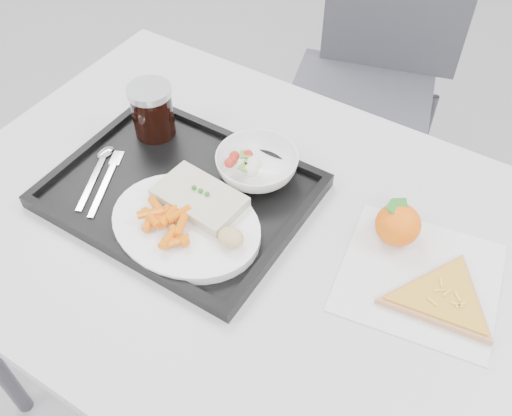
# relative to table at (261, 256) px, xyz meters

# --- Properties ---
(table) EXTENTS (1.20, 0.80, 0.75)m
(table) POSITION_rel_table_xyz_m (0.00, 0.00, 0.00)
(table) COLOR #BCBCBE
(table) RESTS_ON ground
(chair) EXTENTS (0.52, 0.52, 0.93)m
(chair) POSITION_rel_table_xyz_m (-0.14, 0.87, -0.15)
(chair) COLOR #38383F
(chair) RESTS_ON ground
(tray) EXTENTS (0.45, 0.35, 0.03)m
(tray) POSITION_rel_table_xyz_m (-0.17, -0.01, 0.08)
(tray) COLOR black
(tray) RESTS_ON table
(dinner_plate) EXTENTS (0.27, 0.27, 0.02)m
(dinner_plate) POSITION_rel_table_xyz_m (-0.11, -0.07, 0.09)
(dinner_plate) COLOR white
(dinner_plate) RESTS_ON tray
(fish_fillet) EXTENTS (0.16, 0.11, 0.03)m
(fish_fillet) POSITION_rel_table_xyz_m (-0.12, -0.02, 0.11)
(fish_fillet) COLOR beige
(fish_fillet) RESTS_ON dinner_plate
(bread_roll) EXTENTS (0.06, 0.05, 0.03)m
(bread_roll) POSITION_rel_table_xyz_m (-0.02, -0.07, 0.12)
(bread_roll) COLOR #DBB982
(bread_roll) RESTS_ON dinner_plate
(salad_bowl) EXTENTS (0.15, 0.15, 0.05)m
(salad_bowl) POSITION_rel_table_xyz_m (-0.08, 0.11, 0.11)
(salad_bowl) COLOR white
(salad_bowl) RESTS_ON tray
(cola_glass) EXTENTS (0.08, 0.08, 0.11)m
(cola_glass) POSITION_rel_table_xyz_m (-0.31, 0.10, 0.14)
(cola_glass) COLOR black
(cola_glass) RESTS_ON tray
(cutlery) EXTENTS (0.12, 0.16, 0.01)m
(cutlery) POSITION_rel_table_xyz_m (-0.32, -0.04, 0.08)
(cutlery) COLOR silver
(cutlery) RESTS_ON tray
(napkin) EXTENTS (0.29, 0.28, 0.00)m
(napkin) POSITION_rel_table_xyz_m (0.27, 0.06, 0.07)
(napkin) COLOR silver
(napkin) RESTS_ON table
(tangerine) EXTENTS (0.09, 0.09, 0.07)m
(tangerine) POSITION_rel_table_xyz_m (0.20, 0.11, 0.10)
(tangerine) COLOR orange
(tangerine) RESTS_ON napkin
(pizza_slice) EXTENTS (0.30, 0.30, 0.02)m
(pizza_slice) POSITION_rel_table_xyz_m (0.31, 0.03, 0.08)
(pizza_slice) COLOR #E3A468
(pizza_slice) RESTS_ON napkin
(carrot_pile) EXTENTS (0.11, 0.09, 0.02)m
(carrot_pile) POSITION_rel_table_xyz_m (-0.13, -0.10, 0.11)
(carrot_pile) COLOR orange
(carrot_pile) RESTS_ON dinner_plate
(salad_contents) EXTENTS (0.07, 0.06, 0.02)m
(salad_contents) POSITION_rel_table_xyz_m (-0.09, 0.09, 0.12)
(salad_contents) COLOR #AE2818
(salad_contents) RESTS_ON salad_bowl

